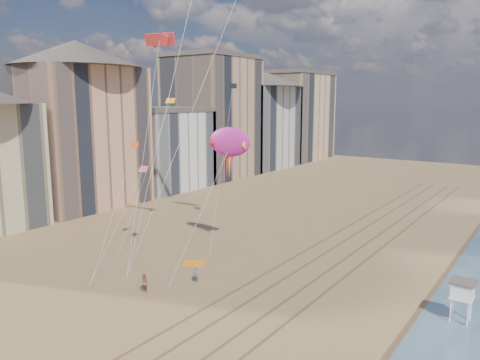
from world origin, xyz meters
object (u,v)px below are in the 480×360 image
(show_kite, at_px, (229,142))
(lifeguard_stand, at_px, (462,290))
(grounded_kite, at_px, (194,263))
(kite_flyer_b, at_px, (144,283))
(kite_flyer_a, at_px, (196,275))

(show_kite, bearing_deg, lifeguard_stand, -8.42)
(grounded_kite, relative_size, show_kite, 0.14)
(grounded_kite, xyz_separation_m, kite_flyer_b, (1.17, -8.80, 0.80))
(show_kite, xyz_separation_m, kite_flyer_a, (3.10, -10.13, -12.69))
(show_kite, distance_m, kite_flyer_b, 19.56)
(show_kite, distance_m, kite_flyer_a, 16.53)
(grounded_kite, xyz_separation_m, kite_flyer_a, (3.62, -3.95, 0.67))
(lifeguard_stand, relative_size, grounded_kite, 1.46)
(lifeguard_stand, relative_size, show_kite, 0.20)
(kite_flyer_b, bearing_deg, show_kite, 101.26)
(kite_flyer_a, bearing_deg, show_kite, 72.75)
(show_kite, relative_size, kite_flyer_a, 10.86)
(kite_flyer_a, height_order, kite_flyer_b, kite_flyer_b)
(grounded_kite, relative_size, kite_flyer_a, 1.51)
(lifeguard_stand, bearing_deg, kite_flyer_a, -165.62)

